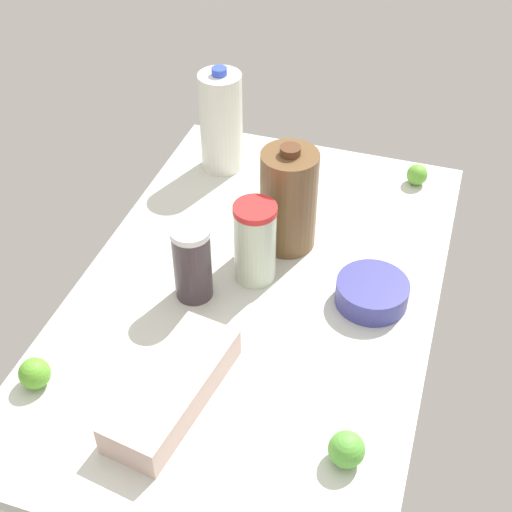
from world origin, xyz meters
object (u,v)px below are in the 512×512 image
at_px(milk_jug, 221,122).
at_px(lime_loose, 347,449).
at_px(lime_beside_bowl, 35,373).
at_px(lime_by_jug, 417,175).
at_px(shaker_bottle, 192,262).
at_px(tumbler_cup, 255,242).
at_px(chocolate_milk_jug, 289,200).
at_px(mixing_bowl, 372,293).
at_px(egg_carton, 173,389).

distance_m(milk_jug, lime_loose, 0.93).
bearing_deg(milk_jug, lime_loose, 32.96).
distance_m(lime_beside_bowl, lime_by_jug, 1.05).
bearing_deg(lime_beside_bowl, milk_jug, 173.94).
distance_m(shaker_bottle, tumbler_cup, 0.14).
bearing_deg(shaker_bottle, lime_loose, 52.67).
xyz_separation_m(milk_jug, shaker_bottle, (0.48, 0.11, -0.04)).
relative_size(chocolate_milk_jug, shaker_bottle, 1.47).
relative_size(tumbler_cup, lime_loose, 2.99).
distance_m(tumbler_cup, lime_by_jug, 0.55).
bearing_deg(milk_jug, shaker_bottle, 12.81).
bearing_deg(shaker_bottle, mixing_bowl, 104.03).
xyz_separation_m(mixing_bowl, shaker_bottle, (0.09, -0.37, 0.06)).
xyz_separation_m(shaker_bottle, lime_loose, (0.30, 0.40, -0.06)).
bearing_deg(egg_carton, lime_beside_bowl, -71.67).
height_order(mixing_bowl, lime_beside_bowl, lime_beside_bowl).
bearing_deg(milk_jug, mixing_bowl, 50.85).
distance_m(mixing_bowl, tumbler_cup, 0.27).
bearing_deg(tumbler_cup, mixing_bowl, 89.65).
relative_size(shaker_bottle, lime_beside_bowl, 2.95).
height_order(milk_jug, lime_loose, milk_jug).
relative_size(milk_jug, lime_loose, 4.39).
height_order(shaker_bottle, tumbler_cup, tumbler_cup).
relative_size(shaker_bottle, tumbler_cup, 0.93).
height_order(chocolate_milk_jug, milk_jug, milk_jug).
relative_size(chocolate_milk_jug, milk_jug, 0.92).
bearing_deg(lime_beside_bowl, lime_loose, 91.59).
distance_m(egg_carton, tumbler_cup, 0.37).
height_order(chocolate_milk_jug, shaker_bottle, chocolate_milk_jug).
distance_m(chocolate_milk_jug, lime_by_jug, 0.42).
bearing_deg(mixing_bowl, chocolate_milk_jug, -121.07).
xyz_separation_m(mixing_bowl, lime_loose, (0.39, 0.03, 0.01)).
height_order(chocolate_milk_jug, lime_by_jug, chocolate_milk_jug).
height_order(milk_jug, lime_by_jug, milk_jug).
relative_size(chocolate_milk_jug, lime_by_jug, 4.87).
distance_m(lime_beside_bowl, lime_loose, 0.59).
height_order(shaker_bottle, lime_by_jug, shaker_bottle).
bearing_deg(egg_carton, tumbler_cup, -177.26).
xyz_separation_m(tumbler_cup, lime_by_jug, (-0.46, 0.29, -0.07)).
bearing_deg(egg_carton, lime_loose, 93.79).
bearing_deg(tumbler_cup, lime_by_jug, 148.06).
xyz_separation_m(egg_carton, shaker_bottle, (-0.27, -0.07, 0.06)).
distance_m(egg_carton, lime_loose, 0.33).
xyz_separation_m(mixing_bowl, lime_by_jug, (-0.46, 0.03, 0.00)).
distance_m(egg_carton, lime_beside_bowl, 0.26).
distance_m(chocolate_milk_jug, lime_loose, 0.59).
distance_m(milk_jug, lime_beside_bowl, 0.81).
distance_m(egg_carton, shaker_bottle, 0.29).
relative_size(mixing_bowl, lime_by_jug, 2.88).
xyz_separation_m(chocolate_milk_jug, mixing_bowl, (0.13, 0.22, -0.10)).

